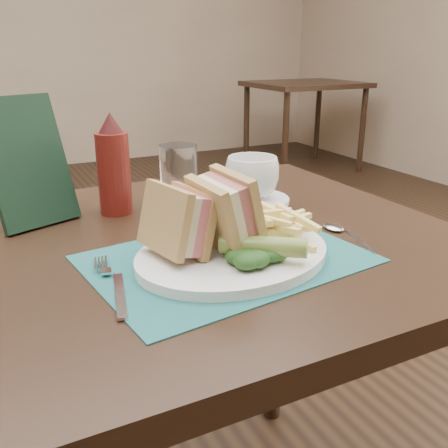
{
  "coord_description": "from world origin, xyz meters",
  "views": [
    {
      "loc": [
        -0.28,
        -1.21,
        1.05
      ],
      "look_at": [
        0.03,
        -0.59,
        0.8
      ],
      "focal_mm": 40.0,
      "sensor_mm": 36.0,
      "label": 1
    }
  ],
  "objects_px": {
    "plate": "(233,254)",
    "saucer": "(252,200)",
    "placemat": "(227,259)",
    "sandwich_half_a": "(165,223)",
    "ketchup_bottle": "(113,164)",
    "check_presenter": "(27,162)",
    "coffee_cup": "(252,178)",
    "table_main": "(190,421)",
    "table_bg_right": "(303,126)",
    "drinking_glass": "(179,181)",
    "sandwich_half_b": "(213,214)"
  },
  "relations": [
    {
      "from": "plate",
      "to": "saucer",
      "type": "relative_size",
      "value": 2.0
    },
    {
      "from": "placemat",
      "to": "sandwich_half_a",
      "type": "xyz_separation_m",
      "value": [
        -0.09,
        0.01,
        0.07
      ]
    },
    {
      "from": "saucer",
      "to": "ketchup_bottle",
      "type": "distance_m",
      "value": 0.28
    },
    {
      "from": "check_presenter",
      "to": "coffee_cup",
      "type": "bearing_deg",
      "value": -31.14
    },
    {
      "from": "table_main",
      "to": "table_bg_right",
      "type": "relative_size",
      "value": 1.0
    },
    {
      "from": "table_bg_right",
      "to": "drinking_glass",
      "type": "height_order",
      "value": "drinking_glass"
    },
    {
      "from": "plate",
      "to": "coffee_cup",
      "type": "relative_size",
      "value": 2.84
    },
    {
      "from": "placemat",
      "to": "drinking_glass",
      "type": "bearing_deg",
      "value": 86.06
    },
    {
      "from": "sandwich_half_a",
      "to": "check_presenter",
      "type": "xyz_separation_m",
      "value": [
        -0.14,
        0.29,
        0.04
      ]
    },
    {
      "from": "placemat",
      "to": "saucer",
      "type": "xyz_separation_m",
      "value": [
        0.17,
        0.23,
        0.0
      ]
    },
    {
      "from": "saucer",
      "to": "coffee_cup",
      "type": "height_order",
      "value": "coffee_cup"
    },
    {
      "from": "saucer",
      "to": "check_presenter",
      "type": "height_order",
      "value": "check_presenter"
    },
    {
      "from": "placemat",
      "to": "drinking_glass",
      "type": "height_order",
      "value": "drinking_glass"
    },
    {
      "from": "table_main",
      "to": "plate",
      "type": "xyz_separation_m",
      "value": [
        0.03,
        -0.12,
        0.38
      ]
    },
    {
      "from": "sandwich_half_b",
      "to": "saucer",
      "type": "height_order",
      "value": "sandwich_half_b"
    },
    {
      "from": "coffee_cup",
      "to": "ketchup_bottle",
      "type": "height_order",
      "value": "ketchup_bottle"
    },
    {
      "from": "plate",
      "to": "drinking_glass",
      "type": "bearing_deg",
      "value": 76.03
    },
    {
      "from": "saucer",
      "to": "ketchup_bottle",
      "type": "height_order",
      "value": "ketchup_bottle"
    },
    {
      "from": "sandwich_half_a",
      "to": "sandwich_half_b",
      "type": "height_order",
      "value": "sandwich_half_b"
    },
    {
      "from": "plate",
      "to": "sandwich_half_a",
      "type": "xyz_separation_m",
      "value": [
        -0.1,
        0.02,
        0.06
      ]
    },
    {
      "from": "table_main",
      "to": "saucer",
      "type": "xyz_separation_m",
      "value": [
        0.19,
        0.12,
        0.38
      ]
    },
    {
      "from": "plate",
      "to": "sandwich_half_a",
      "type": "bearing_deg",
      "value": 158.35
    },
    {
      "from": "drinking_glass",
      "to": "check_presenter",
      "type": "bearing_deg",
      "value": 163.04
    },
    {
      "from": "plate",
      "to": "ketchup_bottle",
      "type": "bearing_deg",
      "value": 95.74
    },
    {
      "from": "ketchup_bottle",
      "to": "sandwich_half_a",
      "type": "bearing_deg",
      "value": -90.84
    },
    {
      "from": "sandwich_half_a",
      "to": "ketchup_bottle",
      "type": "xyz_separation_m",
      "value": [
        0.0,
        0.28,
        0.02
      ]
    },
    {
      "from": "table_main",
      "to": "drinking_glass",
      "type": "xyz_separation_m",
      "value": [
        0.04,
        0.11,
        0.44
      ]
    },
    {
      "from": "sandwich_half_b",
      "to": "saucer",
      "type": "xyz_separation_m",
      "value": [
        0.19,
        0.23,
        -0.07
      ]
    },
    {
      "from": "ketchup_bottle",
      "to": "coffee_cup",
      "type": "bearing_deg",
      "value": -13.04
    },
    {
      "from": "sandwich_half_a",
      "to": "check_presenter",
      "type": "height_order",
      "value": "check_presenter"
    },
    {
      "from": "placemat",
      "to": "sandwich_half_a",
      "type": "relative_size",
      "value": 3.84
    },
    {
      "from": "sandwich_half_b",
      "to": "coffee_cup",
      "type": "bearing_deg",
      "value": 47.56
    },
    {
      "from": "check_presenter",
      "to": "placemat",
      "type": "bearing_deg",
      "value": -73.34
    },
    {
      "from": "sandwich_half_a",
      "to": "plate",
      "type": "bearing_deg",
      "value": -22.35
    },
    {
      "from": "check_presenter",
      "to": "sandwich_half_b",
      "type": "bearing_deg",
      "value": -75.84
    },
    {
      "from": "placemat",
      "to": "coffee_cup",
      "type": "height_order",
      "value": "coffee_cup"
    },
    {
      "from": "coffee_cup",
      "to": "ketchup_bottle",
      "type": "bearing_deg",
      "value": 166.96
    },
    {
      "from": "sandwich_half_b",
      "to": "saucer",
      "type": "bearing_deg",
      "value": 47.56
    },
    {
      "from": "table_main",
      "to": "placemat",
      "type": "xyz_separation_m",
      "value": [
        0.02,
        -0.11,
        0.38
      ]
    },
    {
      "from": "plate",
      "to": "drinking_glass",
      "type": "height_order",
      "value": "drinking_glass"
    },
    {
      "from": "table_bg_right",
      "to": "coffee_cup",
      "type": "xyz_separation_m",
      "value": [
        -2.1,
        -2.77,
        0.43
      ]
    },
    {
      "from": "table_main",
      "to": "ketchup_bottle",
      "type": "distance_m",
      "value": 0.5
    },
    {
      "from": "table_bg_right",
      "to": "ketchup_bottle",
      "type": "distance_m",
      "value": 3.63
    },
    {
      "from": "placemat",
      "to": "check_presenter",
      "type": "relative_size",
      "value": 1.74
    },
    {
      "from": "table_main",
      "to": "plate",
      "type": "relative_size",
      "value": 3.0
    },
    {
      "from": "saucer",
      "to": "plate",
      "type": "bearing_deg",
      "value": -125.05
    },
    {
      "from": "placemat",
      "to": "sandwich_half_b",
      "type": "height_order",
      "value": "sandwich_half_b"
    },
    {
      "from": "table_main",
      "to": "placemat",
      "type": "height_order",
      "value": "placemat"
    },
    {
      "from": "table_main",
      "to": "placemat",
      "type": "bearing_deg",
      "value": -78.9
    },
    {
      "from": "table_main",
      "to": "drinking_glass",
      "type": "bearing_deg",
      "value": 71.99
    }
  ]
}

